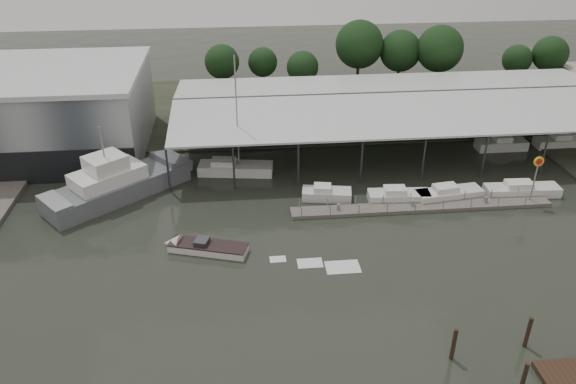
{
  "coord_description": "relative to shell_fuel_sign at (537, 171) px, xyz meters",
  "views": [
    {
      "loc": [
        -4.23,
        -39.98,
        30.24
      ],
      "look_at": [
        0.74,
        10.51,
        2.5
      ],
      "focal_mm": 35.0,
      "sensor_mm": 36.0,
      "label": 1
    }
  ],
  "objects": [
    {
      "name": "covered_boat_shed",
      "position": [
        -10.0,
        18.01,
        2.2
      ],
      "size": [
        58.24,
        24.0,
        6.96
      ],
      "color": "silver",
      "rests_on": "ground"
    },
    {
      "name": "storage_warehouse",
      "position": [
        -55.0,
        19.95,
        1.36
      ],
      "size": [
        24.5,
        20.5,
        10.5
      ],
      "color": "#90959A",
      "rests_on": "ground"
    },
    {
      "name": "moored_cruiser_0",
      "position": [
        -21.8,
        3.18,
        -3.31
      ],
      "size": [
        5.64,
        3.08,
        1.7
      ],
      "rotation": [
        0.0,
        0.0,
        -0.17
      ],
      "color": "silver",
      "rests_on": "ground"
    },
    {
      "name": "mooring_pilings",
      "position": [
        -13.99,
        -24.54,
        -2.88
      ],
      "size": [
        6.92,
        7.84,
        3.54
      ],
      "color": "#312518",
      "rests_on": "ground"
    },
    {
      "name": "moored_cruiser_3",
      "position": [
        -0.06,
        1.93,
        -3.31
      ],
      "size": [
        8.27,
        2.53,
        1.7
      ],
      "rotation": [
        0.0,
        0.0,
        -0.04
      ],
      "color": "silver",
      "rests_on": "ground"
    },
    {
      "name": "horizon_tree_line",
      "position": [
        -2.44,
        38.28,
        2.56
      ],
      "size": [
        69.32,
        10.48,
        11.62
      ],
      "color": "#312216",
      "rests_on": "ground"
    },
    {
      "name": "floating_dock",
      "position": [
        -12.0,
        0.01,
        -3.72
      ],
      "size": [
        28.0,
        2.0,
        1.4
      ],
      "color": "#66605A",
      "rests_on": "ground"
    },
    {
      "name": "shell_fuel_sign",
      "position": [
        0.0,
        0.0,
        0.0
      ],
      "size": [
        1.1,
        0.18,
        5.55
      ],
      "color": "gray",
      "rests_on": "ground"
    },
    {
      "name": "moored_cruiser_1",
      "position": [
        -14.06,
        1.92,
        -3.31
      ],
      "size": [
        6.77,
        2.63,
        1.7
      ],
      "rotation": [
        0.0,
        0.0,
        -0.07
      ],
      "color": "silver",
      "rests_on": "ground"
    },
    {
      "name": "grey_trawler",
      "position": [
        -44.45,
        6.06,
        -2.35
      ],
      "size": [
        15.84,
        14.23,
        8.84
      ],
      "rotation": [
        0.0,
        0.0,
        0.69
      ],
      "color": "#585C62",
      "rests_on": "ground"
    },
    {
      "name": "moored_cruiser_2",
      "position": [
        -8.44,
        1.85,
        -3.31
      ],
      "size": [
        7.55,
        3.17,
        1.7
      ],
      "rotation": [
        0.0,
        0.0,
        0.14
      ],
      "color": "silver",
      "rests_on": "ground"
    },
    {
      "name": "speedboat_underway",
      "position": [
        -35.04,
        -5.57,
        -3.53
      ],
      "size": [
        18.59,
        7.25,
        2.0
      ],
      "rotation": [
        0.0,
        0.0,
        2.84
      ],
      "color": "silver",
      "rests_on": "ground"
    },
    {
      "name": "land_strip_far",
      "position": [
        -27.0,
        32.01,
        -3.83
      ],
      "size": [
        140.0,
        30.0,
        0.3
      ],
      "color": "#3C4030",
      "rests_on": "ground"
    },
    {
      "name": "ground",
      "position": [
        -27.0,
        -9.99,
        -3.93
      ],
      "size": [
        200.0,
        200.0,
        0.0
      ],
      "primitive_type": "plane",
      "color": "#262B23",
      "rests_on": "ground"
    },
    {
      "name": "white_sailboat",
      "position": [
        -31.71,
        10.38,
        -3.26
      ],
      "size": [
        9.06,
        3.78,
        14.47
      ],
      "rotation": [
        0.0,
        0.0,
        -0.14
      ],
      "color": "silver",
      "rests_on": "ground"
    }
  ]
}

